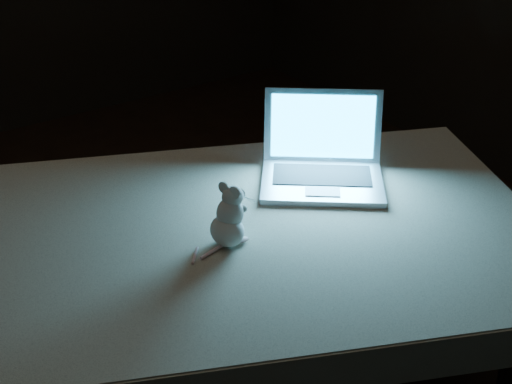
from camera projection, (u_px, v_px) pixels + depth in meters
table at (256, 340)px, 2.14m from camera, size 1.65×1.39×0.75m
tablecloth at (266, 232)px, 2.03m from camera, size 1.82×1.64×0.11m
laptop at (324, 149)px, 2.09m from camera, size 0.46×0.46×0.24m
plush_mouse at (227, 216)px, 1.84m from camera, size 0.16×0.16×0.17m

